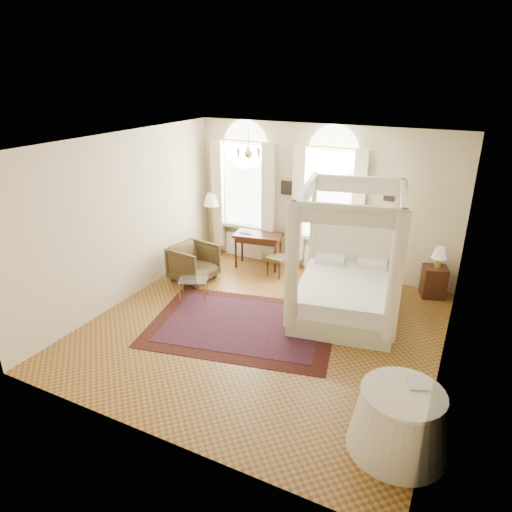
{
  "coord_description": "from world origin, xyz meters",
  "views": [
    {
      "loc": [
        3.09,
        -6.47,
        4.34
      ],
      "look_at": [
        -0.34,
        0.4,
        1.2
      ],
      "focal_mm": 32.0,
      "sensor_mm": 36.0,
      "label": 1
    }
  ],
  "objects_px": {
    "canopy_bed": "(345,288)",
    "side_table": "(399,420)",
    "writing_desk": "(258,239)",
    "nightstand": "(434,282)",
    "coffee_table": "(193,281)",
    "stool": "(277,260)",
    "armchair": "(194,263)",
    "floor_lamp": "(212,203)"
  },
  "relations": [
    {
      "from": "canopy_bed",
      "to": "armchair",
      "type": "bearing_deg",
      "value": 179.29
    },
    {
      "from": "stool",
      "to": "armchair",
      "type": "relative_size",
      "value": 0.53
    },
    {
      "from": "canopy_bed",
      "to": "side_table",
      "type": "relative_size",
      "value": 2.08
    },
    {
      "from": "nightstand",
      "to": "coffee_table",
      "type": "bearing_deg",
      "value": -152.9
    },
    {
      "from": "canopy_bed",
      "to": "side_table",
      "type": "xyz_separation_m",
      "value": [
        1.54,
        -2.93,
        -0.15
      ]
    },
    {
      "from": "canopy_bed",
      "to": "side_table",
      "type": "height_order",
      "value": "canopy_bed"
    },
    {
      "from": "armchair",
      "to": "side_table",
      "type": "xyz_separation_m",
      "value": [
        4.97,
        -2.98,
        0.0
      ]
    },
    {
      "from": "canopy_bed",
      "to": "coffee_table",
      "type": "xyz_separation_m",
      "value": [
        -2.96,
        -0.68,
        -0.2
      ]
    },
    {
      "from": "armchair",
      "to": "side_table",
      "type": "distance_m",
      "value": 5.79
    },
    {
      "from": "nightstand",
      "to": "stool",
      "type": "distance_m",
      "value": 3.33
    },
    {
      "from": "stool",
      "to": "coffee_table",
      "type": "bearing_deg",
      "value": -122.18
    },
    {
      "from": "armchair",
      "to": "coffee_table",
      "type": "xyz_separation_m",
      "value": [
        0.46,
        -0.72,
        -0.05
      ]
    },
    {
      "from": "armchair",
      "to": "floor_lamp",
      "type": "xyz_separation_m",
      "value": [
        -0.43,
        1.52,
        0.94
      ]
    },
    {
      "from": "stool",
      "to": "armchair",
      "type": "bearing_deg",
      "value": -146.81
    },
    {
      "from": "coffee_table",
      "to": "side_table",
      "type": "distance_m",
      "value": 5.04
    },
    {
      "from": "armchair",
      "to": "floor_lamp",
      "type": "height_order",
      "value": "floor_lamp"
    },
    {
      "from": "writing_desk",
      "to": "canopy_bed",
      "type": "bearing_deg",
      "value": -28.28
    },
    {
      "from": "coffee_table",
      "to": "stool",
      "type": "bearing_deg",
      "value": 57.82
    },
    {
      "from": "nightstand",
      "to": "armchair",
      "type": "bearing_deg",
      "value": -162.57
    },
    {
      "from": "writing_desk",
      "to": "side_table",
      "type": "height_order",
      "value": "side_table"
    },
    {
      "from": "coffee_table",
      "to": "floor_lamp",
      "type": "bearing_deg",
      "value": 111.79
    },
    {
      "from": "armchair",
      "to": "side_table",
      "type": "bearing_deg",
      "value": -113.44
    },
    {
      "from": "stool",
      "to": "writing_desk",
      "type": "bearing_deg",
      "value": 155.91
    },
    {
      "from": "nightstand",
      "to": "armchair",
      "type": "relative_size",
      "value": 0.73
    },
    {
      "from": "canopy_bed",
      "to": "nightstand",
      "type": "height_order",
      "value": "canopy_bed"
    },
    {
      "from": "canopy_bed",
      "to": "coffee_table",
      "type": "height_order",
      "value": "canopy_bed"
    },
    {
      "from": "floor_lamp",
      "to": "coffee_table",
      "type": "bearing_deg",
      "value": -68.21
    },
    {
      "from": "writing_desk",
      "to": "stool",
      "type": "relative_size",
      "value": 2.48
    },
    {
      "from": "side_table",
      "to": "writing_desk",
      "type": "bearing_deg",
      "value": 133.27
    },
    {
      "from": "stool",
      "to": "floor_lamp",
      "type": "distance_m",
      "value": 2.26
    },
    {
      "from": "writing_desk",
      "to": "coffee_table",
      "type": "relative_size",
      "value": 1.67
    },
    {
      "from": "armchair",
      "to": "coffee_table",
      "type": "bearing_deg",
      "value": -139.85
    },
    {
      "from": "nightstand",
      "to": "side_table",
      "type": "bearing_deg",
      "value": -88.46
    },
    {
      "from": "nightstand",
      "to": "writing_desk",
      "type": "xyz_separation_m",
      "value": [
        -3.9,
        -0.23,
        0.38
      ]
    },
    {
      "from": "nightstand",
      "to": "floor_lamp",
      "type": "relative_size",
      "value": 0.41
    },
    {
      "from": "nightstand",
      "to": "coffee_table",
      "type": "xyz_separation_m",
      "value": [
        -4.38,
        -2.24,
        0.03
      ]
    },
    {
      "from": "floor_lamp",
      "to": "side_table",
      "type": "distance_m",
      "value": 7.09
    },
    {
      "from": "armchair",
      "to": "nightstand",
      "type": "bearing_deg",
      "value": -65.07
    },
    {
      "from": "stool",
      "to": "side_table",
      "type": "distance_m",
      "value": 5.25
    },
    {
      "from": "armchair",
      "to": "canopy_bed",
      "type": "bearing_deg",
      "value": -83.2
    },
    {
      "from": "writing_desk",
      "to": "armchair",
      "type": "height_order",
      "value": "writing_desk"
    },
    {
      "from": "writing_desk",
      "to": "floor_lamp",
      "type": "height_order",
      "value": "floor_lamp"
    }
  ]
}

